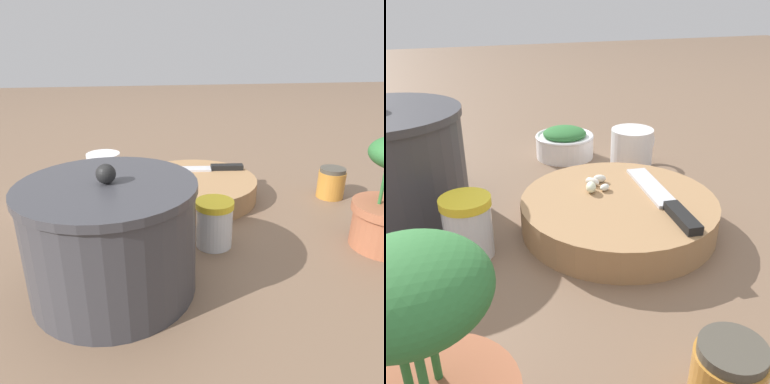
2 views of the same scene
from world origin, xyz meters
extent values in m
plane|color=brown|center=(0.00, 0.00, 0.00)|extent=(5.00, 5.00, 0.00)
cylinder|color=#9E754C|center=(0.00, -0.07, 0.02)|extent=(0.31, 0.31, 0.05)
cube|color=black|center=(-0.10, -0.13, 0.06)|extent=(0.08, 0.03, 0.01)
cube|color=silver|center=(0.02, -0.14, 0.05)|extent=(0.15, 0.05, 0.01)
ellipsoid|color=white|center=(0.06, -0.05, 0.06)|extent=(0.02, 0.01, 0.01)
ellipsoid|color=silver|center=(0.03, -0.06, 0.06)|extent=(0.02, 0.02, 0.01)
ellipsoid|color=silver|center=(0.07, -0.07, 0.06)|extent=(0.02, 0.02, 0.01)
ellipsoid|color=silver|center=(0.06, -0.05, 0.06)|extent=(0.03, 0.03, 0.01)
ellipsoid|color=#E3E9C4|center=(0.04, -0.04, 0.06)|extent=(0.03, 0.02, 0.02)
cylinder|color=white|center=(0.33, -0.08, 0.02)|extent=(0.13, 0.13, 0.05)
torus|color=white|center=(0.33, -0.08, 0.05)|extent=(0.13, 0.13, 0.01)
ellipsoid|color=#2D6B33|center=(0.33, -0.08, 0.05)|extent=(0.10, 0.10, 0.03)
cylinder|color=silver|center=(-0.01, 0.16, 0.04)|extent=(0.07, 0.07, 0.08)
cylinder|color=yellow|center=(-0.01, 0.16, 0.08)|extent=(0.07, 0.07, 0.01)
cylinder|color=white|center=(0.22, -0.20, 0.04)|extent=(0.09, 0.09, 0.08)
torus|color=white|center=(0.24, -0.24, 0.04)|extent=(0.03, 0.06, 0.06)
cylinder|color=#BC7A2D|center=(-0.33, -0.03, 0.03)|extent=(0.06, 0.06, 0.06)
cylinder|color=#474238|center=(-0.33, -0.03, 0.07)|extent=(0.06, 0.06, 0.01)
cylinder|color=#38383D|center=(0.17, 0.27, 0.08)|extent=(0.25, 0.25, 0.16)
cylinder|color=#38383D|center=(0.17, 0.27, 0.17)|extent=(0.26, 0.26, 0.01)
sphere|color=black|center=(0.17, 0.27, 0.19)|extent=(0.03, 0.03, 0.03)
cylinder|color=#2D6B33|center=(-0.30, 0.21, 0.13)|extent=(0.01, 0.01, 0.10)
camera|label=1|loc=(0.12, 0.77, 0.36)|focal=35.00mm
camera|label=2|loc=(-0.54, 0.18, 0.34)|focal=40.00mm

